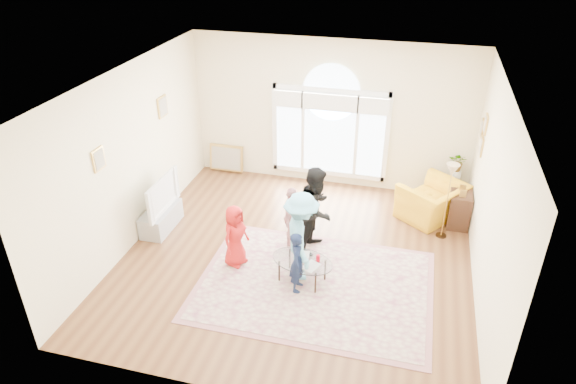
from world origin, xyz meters
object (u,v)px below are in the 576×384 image
(coffee_table, at_px, (302,261))
(tv_console, at_px, (161,219))
(armchair, at_px, (432,201))
(television, at_px, (158,194))
(area_rug, at_px, (315,285))

(coffee_table, bearing_deg, tv_console, 176.65)
(armchair, bearing_deg, television, -34.72)
(television, bearing_deg, tv_console, 180.00)
(area_rug, distance_m, television, 3.43)
(tv_console, relative_size, television, 0.86)
(area_rug, height_order, tv_console, tv_console)
(tv_console, relative_size, armchair, 0.87)
(television, relative_size, armchair, 1.02)
(area_rug, distance_m, coffee_table, 0.45)
(area_rug, height_order, coffee_table, coffee_table)
(area_rug, bearing_deg, television, 163.60)
(area_rug, relative_size, armchair, 3.13)
(television, relative_size, coffee_table, 1.01)
(coffee_table, bearing_deg, television, 176.61)
(tv_console, xyz_separation_m, television, (0.01, 0.00, 0.55))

